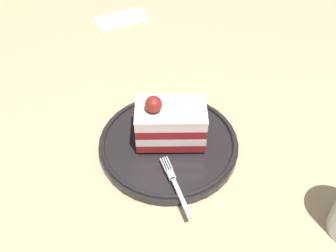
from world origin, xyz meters
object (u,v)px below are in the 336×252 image
(cake_slice, at_px, (169,125))
(folded_napkin, at_px, (122,19))
(fork, at_px, (175,184))
(dessert_plate, at_px, (168,143))

(cake_slice, height_order, folded_napkin, cake_slice)
(fork, height_order, folded_napkin, fork)
(dessert_plate, xyz_separation_m, cake_slice, (0.00, -0.00, 0.04))
(fork, bearing_deg, cake_slice, 43.21)
(dessert_plate, bearing_deg, cake_slice, -68.85)
(cake_slice, bearing_deg, dessert_plate, 111.15)
(cake_slice, xyz_separation_m, folded_napkin, (0.24, 0.32, -0.05))
(cake_slice, bearing_deg, folded_napkin, 52.98)
(dessert_plate, relative_size, fork, 2.33)
(fork, xyz_separation_m, folded_napkin, (0.30, 0.37, -0.02))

